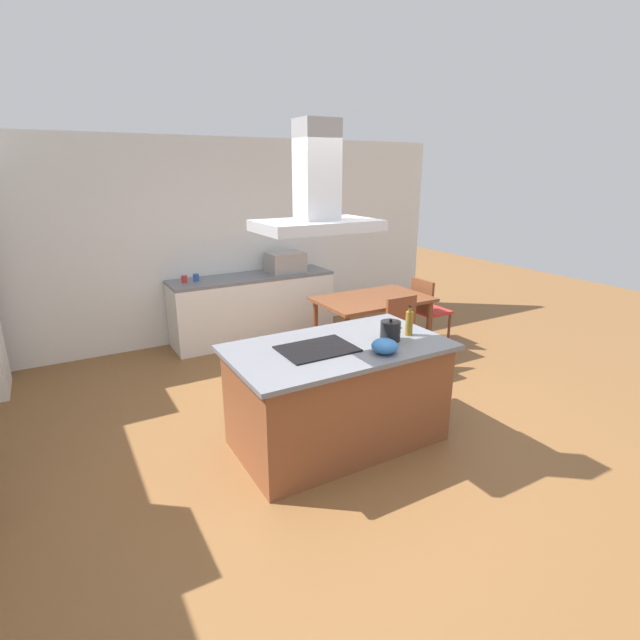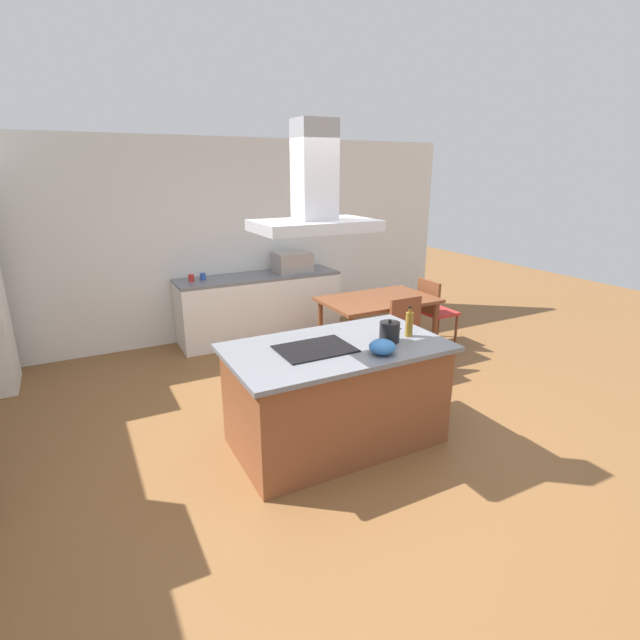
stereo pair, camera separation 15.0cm
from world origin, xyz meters
name	(u,v)px [view 2 (the right image)]	position (x,y,z in m)	size (l,w,h in m)	color
ground	(272,378)	(0.00, 1.50, 0.00)	(16.00, 16.00, 0.00)	brown
wall_back	(220,241)	(0.00, 3.25, 1.35)	(7.20, 0.10, 2.70)	white
kitchen_island	(336,394)	(0.00, 0.00, 0.45)	(1.83, 1.04, 0.90)	brown
cooktop	(315,349)	(-0.20, 0.00, 0.91)	(0.60, 0.44, 0.01)	black
tea_kettle	(390,332)	(0.44, -0.12, 0.99)	(0.22, 0.17, 0.20)	black
olive_oil_bottle	(409,324)	(0.67, -0.09, 1.01)	(0.07, 0.07, 0.27)	olive
mixing_bowl	(382,347)	(0.22, -0.33, 0.96)	(0.21, 0.21, 0.12)	#2D6BB7
back_counter	(260,307)	(0.40, 2.88, 0.45)	(2.24, 0.62, 0.90)	white
countertop_microwave	(292,262)	(0.91, 2.88, 1.04)	(0.50, 0.38, 0.28)	#9E9993
coffee_mug_red	(191,278)	(-0.51, 2.93, 0.95)	(0.08, 0.08, 0.09)	red
coffee_mug_blue	(203,276)	(-0.35, 2.95, 0.95)	(0.08, 0.08, 0.09)	#2D56B2
dining_table	(378,305)	(1.48, 1.56, 0.67)	(1.40, 0.90, 0.75)	brown
chair_facing_island	(410,332)	(1.48, 0.89, 0.51)	(0.42, 0.42, 0.89)	red
chair_at_right_end	(434,307)	(2.40, 1.56, 0.51)	(0.42, 0.42, 0.89)	red
range_hood	(315,196)	(-0.20, 0.00, 2.10)	(0.90, 0.55, 0.78)	#ADADB2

